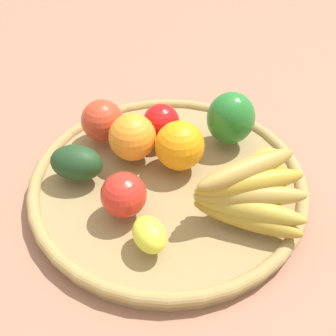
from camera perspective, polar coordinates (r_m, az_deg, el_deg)
ground_plane at (r=0.78m, az=0.00°, el=-2.94°), size 2.40×2.40×0.00m
basket at (r=0.77m, az=0.00°, el=-2.01°), size 0.47×0.47×0.03m
banana_bunch at (r=0.67m, az=10.13°, el=-3.36°), size 0.14×0.17×0.09m
apple_0 at (r=0.68m, az=-5.62°, el=-3.39°), size 0.10×0.10×0.07m
avocado at (r=0.75m, az=-11.46°, el=0.65°), size 0.10×0.11×0.06m
orange_1 at (r=0.77m, az=-4.53°, el=3.92°), size 0.12×0.12×0.08m
apple_1 at (r=0.82m, az=-8.29°, el=5.94°), size 0.11×0.11×0.08m
apple_2 at (r=0.81m, az=-0.86°, el=5.82°), size 0.09×0.09×0.07m
bell_pepper at (r=0.80m, az=7.93°, el=6.24°), size 0.10×0.11×0.10m
lemon_0 at (r=0.75m, az=12.23°, el=0.36°), size 0.08×0.09×0.05m
orange_0 at (r=0.75m, az=1.48°, el=2.85°), size 0.12×0.12×0.08m
lemon_1 at (r=0.64m, az=-2.38°, el=-8.39°), size 0.06×0.05×0.05m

